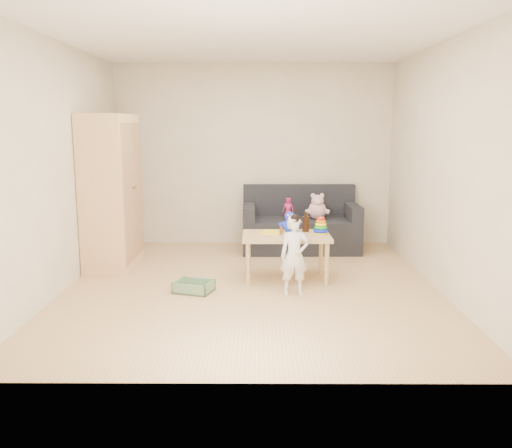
{
  "coord_description": "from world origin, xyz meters",
  "views": [
    {
      "loc": [
        0.08,
        -5.69,
        1.74
      ],
      "look_at": [
        0.05,
        0.25,
        0.65
      ],
      "focal_mm": 38.0,
      "sensor_mm": 36.0,
      "label": 1
    }
  ],
  "objects_px": {
    "wardrobe": "(112,191)",
    "sofa": "(300,234)",
    "play_table": "(286,257)",
    "toddler": "(295,257)"
  },
  "relations": [
    {
      "from": "play_table",
      "to": "toddler",
      "type": "xyz_separation_m",
      "value": [
        0.06,
        -0.56,
        0.14
      ]
    },
    {
      "from": "play_table",
      "to": "toddler",
      "type": "relative_size",
      "value": 1.23
    },
    {
      "from": "wardrobe",
      "to": "play_table",
      "type": "bearing_deg",
      "value": -15.89
    },
    {
      "from": "play_table",
      "to": "sofa",
      "type": "bearing_deg",
      "value": 79.24
    },
    {
      "from": "wardrobe",
      "to": "toddler",
      "type": "relative_size",
      "value": 2.33
    },
    {
      "from": "play_table",
      "to": "toddler",
      "type": "bearing_deg",
      "value": -84.08
    },
    {
      "from": "sofa",
      "to": "toddler",
      "type": "relative_size",
      "value": 2.01
    },
    {
      "from": "sofa",
      "to": "play_table",
      "type": "bearing_deg",
      "value": -101.79
    },
    {
      "from": "sofa",
      "to": "play_table",
      "type": "xyz_separation_m",
      "value": [
        -0.27,
        -1.44,
        0.03
      ]
    },
    {
      "from": "wardrobe",
      "to": "sofa",
      "type": "xyz_separation_m",
      "value": [
        2.4,
        0.84,
        -0.71
      ]
    }
  ]
}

